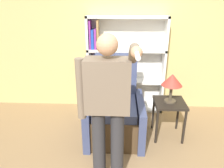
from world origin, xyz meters
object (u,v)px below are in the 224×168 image
Objects in this scene: side_table at (169,108)px; table_lamp at (172,81)px; person_standing at (107,103)px; armchair at (115,113)px; bookcase at (119,67)px.

table_lamp reaches higher than side_table.
person_standing reaches higher than side_table.
person_standing is at bearing -93.61° from armchair.
armchair is at bearing 178.64° from side_table.
bookcase is 1.02× the size of person_standing.
bookcase is at bearing 131.04° from table_lamp.
side_table is 0.42m from table_lamp.
bookcase is 1.43× the size of armchair.
bookcase is 1.16m from table_lamp.
bookcase is 2.97× the size of side_table.
armchair is 0.97m from table_lamp.
table_lamp is at bearing -48.96° from bookcase.
side_table is (0.76, -0.87, -0.36)m from bookcase.
armchair is at bearing 86.39° from person_standing.
bookcase is at bearing 131.04° from side_table.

